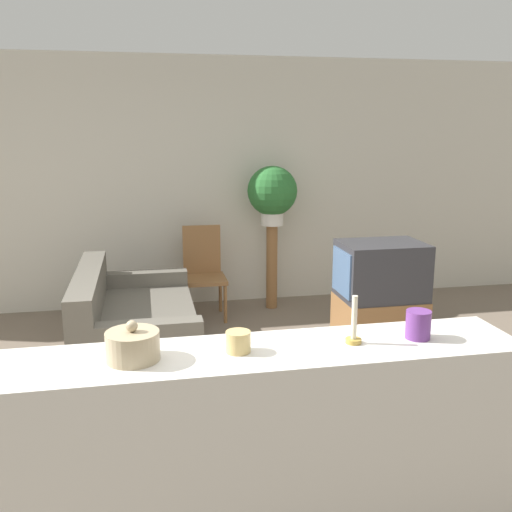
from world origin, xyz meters
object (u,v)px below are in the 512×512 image
at_px(potted_plant, 272,192).
at_px(decorative_bowl, 133,345).
at_px(wooden_chair, 203,269).
at_px(television, 381,270).
at_px(couch, 133,329).

distance_m(potted_plant, decorative_bowl, 3.97).
bearing_deg(wooden_chair, potted_plant, 10.17).
bearing_deg(television, decorative_bowl, -132.09).
bearing_deg(potted_plant, wooden_chair, -169.83).
height_order(couch, decorative_bowl, decorative_bowl).
distance_m(couch, decorative_bowl, 2.63).
distance_m(couch, television, 2.18).
bearing_deg(potted_plant, decorative_bowl, -110.90).
bearing_deg(decorative_bowl, couch, 91.59).
relative_size(wooden_chair, decorative_bowl, 4.41).
relative_size(couch, television, 2.27).
xyz_separation_m(television, potted_plant, (-0.64, 1.43, 0.53)).
relative_size(couch, wooden_chair, 1.73).
bearing_deg(couch, potted_plant, 39.21).
xyz_separation_m(couch, decorative_bowl, (0.07, -2.49, 0.82)).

